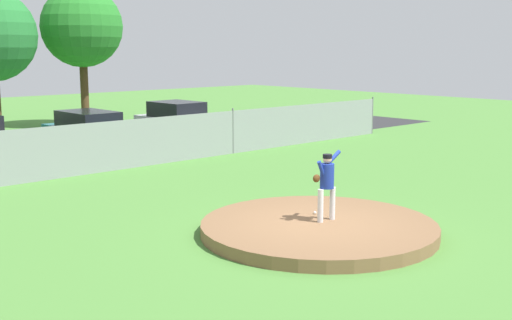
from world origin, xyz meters
name	(u,v)px	position (x,y,z in m)	size (l,w,h in m)	color
ground_plane	(166,192)	(0.00, 6.00, 0.00)	(80.00, 80.00, 0.00)	#4C8438
asphalt_strip	(40,157)	(0.00, 14.50, 0.00)	(44.00, 7.00, 0.01)	#2B2B2D
pitchers_mound	(319,228)	(0.00, 0.00, 0.14)	(5.36, 5.36, 0.28)	brown
pitcher_youth	(327,180)	(0.22, -0.02, 1.23)	(0.82, 0.32, 1.60)	silver
baseball	(315,213)	(0.48, 0.55, 0.31)	(0.07, 0.07, 0.07)	white
chainlink_fence	(97,148)	(0.00, 10.00, 0.86)	(30.27, 0.07, 1.82)	gray
parked_car_teal	(89,133)	(1.96, 14.20, 0.80)	(1.93, 4.71, 1.67)	#146066
parked_car_silver	(177,122)	(6.55, 14.51, 0.84)	(2.06, 4.17, 1.78)	#B7BABF
tree_broad_right	(82,27)	(6.09, 22.21, 5.26)	(4.26, 4.26, 7.42)	#4C331E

